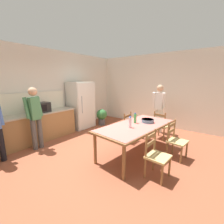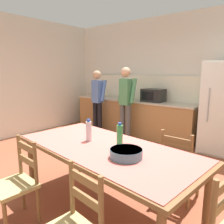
# 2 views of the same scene
# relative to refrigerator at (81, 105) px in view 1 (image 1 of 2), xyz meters

# --- Properties ---
(ground_plane) EXTENTS (8.32, 8.32, 0.00)m
(ground_plane) POSITION_rel_refrigerator_xyz_m (-1.09, -2.19, -0.90)
(ground_plane) COLOR brown
(wall_back) EXTENTS (6.52, 0.12, 2.90)m
(wall_back) POSITION_rel_refrigerator_xyz_m (-1.09, 0.47, 0.55)
(wall_back) COLOR silver
(wall_back) RESTS_ON ground
(wall_right) EXTENTS (0.12, 5.20, 2.90)m
(wall_right) POSITION_rel_refrigerator_xyz_m (2.17, -2.19, 0.55)
(wall_right) COLOR silver
(wall_right) RESTS_ON ground
(kitchen_counter) EXTENTS (3.32, 0.66, 0.89)m
(kitchen_counter) POSITION_rel_refrigerator_xyz_m (-2.21, 0.04, -0.45)
(kitchen_counter) COLOR #9E7042
(kitchen_counter) RESTS_ON ground
(counter_splashback) EXTENTS (3.28, 0.03, 0.60)m
(counter_splashback) POSITION_rel_refrigerator_xyz_m (-2.21, 0.35, 0.29)
(counter_splashback) COLOR #EFE8CB
(counter_splashback) RESTS_ON kitchen_counter
(refrigerator) EXTENTS (0.90, 0.73, 1.80)m
(refrigerator) POSITION_rel_refrigerator_xyz_m (0.00, 0.00, 0.00)
(refrigerator) COLOR silver
(refrigerator) RESTS_ON ground
(microwave) EXTENTS (0.50, 0.39, 0.30)m
(microwave) POSITION_rel_refrigerator_xyz_m (-1.62, 0.02, 0.14)
(microwave) COLOR black
(microwave) RESTS_ON kitchen_counter
(dining_table) EXTENTS (2.31, 1.25, 0.78)m
(dining_table) POSITION_rel_refrigerator_xyz_m (-0.68, -2.82, -0.19)
(dining_table) COLOR brown
(dining_table) RESTS_ON ground
(bottle_near_centre) EXTENTS (0.07, 0.07, 0.27)m
(bottle_near_centre) POSITION_rel_refrigerator_xyz_m (-0.96, -2.79, 0.00)
(bottle_near_centre) COLOR silver
(bottle_near_centre) RESTS_ON dining_table
(bottle_off_centre) EXTENTS (0.07, 0.07, 0.27)m
(bottle_off_centre) POSITION_rel_refrigerator_xyz_m (-0.56, -2.71, 0.00)
(bottle_off_centre) COLOR green
(bottle_off_centre) RESTS_ON dining_table
(serving_bowl) EXTENTS (0.32, 0.32, 0.09)m
(serving_bowl) POSITION_rel_refrigerator_xyz_m (-0.30, -2.94, -0.07)
(serving_bowl) COLOR slate
(serving_bowl) RESTS_ON dining_table
(chair_side_near_left) EXTENTS (0.45, 0.43, 0.91)m
(chair_side_near_left) POSITION_rel_refrigerator_xyz_m (-1.26, -3.57, -0.46)
(chair_side_near_left) COLOR olive
(chair_side_near_left) RESTS_ON ground
(chair_head_end) EXTENTS (0.46, 0.48, 0.91)m
(chair_head_end) POSITION_rel_refrigerator_xyz_m (0.71, -2.96, -0.46)
(chair_head_end) COLOR olive
(chair_head_end) RESTS_ON ground
(chair_side_far_right) EXTENTS (0.42, 0.40, 0.91)m
(chair_side_far_right) POSITION_rel_refrigerator_xyz_m (-0.10, -2.07, -0.46)
(chair_side_far_right) COLOR olive
(chair_side_far_right) RESTS_ON ground
(chair_side_near_right) EXTENTS (0.46, 0.45, 0.91)m
(chair_side_near_right) POSITION_rel_refrigerator_xyz_m (-0.27, -3.67, -0.46)
(chair_side_near_right) COLOR olive
(chair_side_near_right) RESTS_ON ground
(person_at_counter) EXTENTS (0.42, 0.29, 1.69)m
(person_at_counter) POSITION_rel_refrigerator_xyz_m (-2.05, -0.50, 0.05)
(person_at_counter) COLOR #4C4C4C
(person_at_counter) RESTS_ON ground
(person_by_table) EXTENTS (0.32, 0.45, 1.71)m
(person_by_table) POSITION_rel_refrigerator_xyz_m (1.27, -2.65, 0.06)
(person_by_table) COLOR silver
(person_by_table) RESTS_ON ground
(potted_plant) EXTENTS (0.44, 0.44, 0.67)m
(potted_plant) POSITION_rel_refrigerator_xyz_m (0.73, -0.43, -0.51)
(potted_plant) COLOR #4C4C51
(potted_plant) RESTS_ON ground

